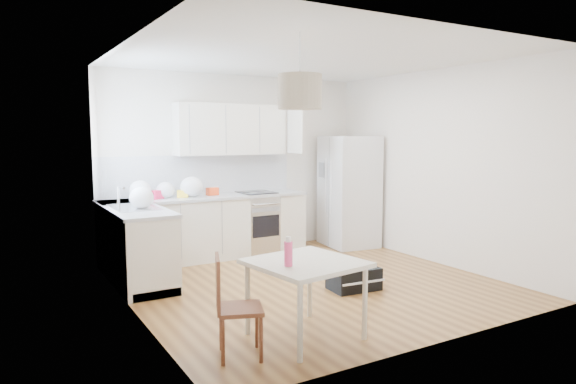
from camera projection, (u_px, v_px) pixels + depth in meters
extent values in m
plane|color=brown|center=(309.00, 283.00, 6.26)|extent=(4.20, 4.20, 0.00)
plane|color=white|center=(310.00, 57.00, 5.96)|extent=(4.20, 4.20, 0.00)
plane|color=white|center=(236.00, 164.00, 7.91)|extent=(4.20, 0.00, 4.20)
plane|color=white|center=(131.00, 181.00, 5.06)|extent=(0.00, 4.20, 4.20)
plane|color=white|center=(436.00, 167.00, 7.17)|extent=(0.00, 4.20, 4.20)
cube|color=#BFE0F9|center=(107.00, 139.00, 6.00)|extent=(0.02, 1.00, 1.00)
cube|color=silver|center=(208.00, 229.00, 7.45)|extent=(3.00, 0.60, 0.88)
cube|color=silver|center=(134.00, 245.00, 6.34)|extent=(0.60, 1.80, 0.88)
cube|color=#A2A4A7|center=(207.00, 197.00, 7.40)|extent=(3.02, 0.64, 0.04)
cube|color=#A2A4A7|center=(133.00, 208.00, 6.29)|extent=(0.64, 1.82, 0.04)
cube|color=white|center=(199.00, 175.00, 7.62)|extent=(3.00, 0.01, 0.58)
cube|color=white|center=(107.00, 185.00, 6.10)|extent=(0.01, 1.80, 0.58)
cube|color=silver|center=(231.00, 130.00, 7.64)|extent=(1.70, 0.32, 0.75)
cube|color=beige|center=(306.00, 263.00, 4.52)|extent=(0.99, 0.99, 0.04)
cylinder|color=silver|center=(300.00, 323.00, 4.04)|extent=(0.05, 0.05, 0.65)
cylinder|color=silver|center=(365.00, 303.00, 4.50)|extent=(0.05, 0.05, 0.65)
cylinder|color=silver|center=(248.00, 299.00, 4.62)|extent=(0.05, 0.05, 0.65)
cylinder|color=silver|center=(310.00, 284.00, 5.08)|extent=(0.05, 0.05, 0.65)
cylinder|color=#EE427C|center=(288.00, 251.00, 4.33)|extent=(0.09, 0.09, 0.25)
cube|color=black|center=(354.00, 278.00, 5.99)|extent=(0.59, 0.42, 0.26)
cylinder|color=#BBAC90|center=(300.00, 92.00, 4.55)|extent=(0.42, 0.42, 0.31)
ellipsoid|color=white|center=(140.00, 190.00, 6.91)|extent=(0.30, 0.25, 0.27)
ellipsoid|color=white|center=(165.00, 190.00, 7.14)|extent=(0.25, 0.21, 0.23)
ellipsoid|color=white|center=(192.00, 187.00, 7.27)|extent=(0.32, 0.27, 0.29)
ellipsoid|color=white|center=(140.00, 196.00, 6.46)|extent=(0.25, 0.21, 0.22)
ellipsoid|color=white|center=(142.00, 198.00, 6.14)|extent=(0.29, 0.25, 0.26)
cube|color=red|center=(212.00, 191.00, 7.48)|extent=(0.18, 0.12, 0.11)
cube|color=yellow|center=(183.00, 194.00, 7.21)|extent=(0.18, 0.15, 0.10)
cube|color=#BE173B|center=(157.00, 195.00, 7.04)|extent=(0.21, 0.18, 0.12)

